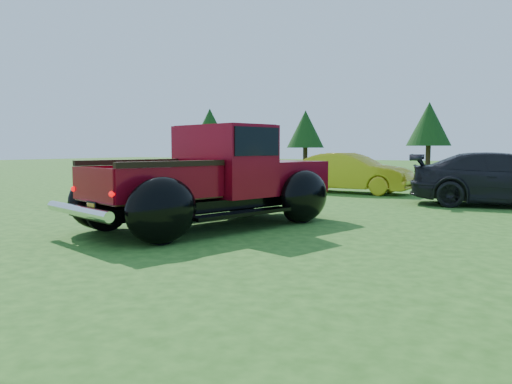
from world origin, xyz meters
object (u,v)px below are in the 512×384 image
Objects in this scene: tree_mid_left at (429,124)px; show_car_yellow at (350,173)px; tree_far_west at (210,127)px; pickup_truck at (224,178)px; tree_west at (305,129)px; show_car_grey at (507,179)px; show_car_red at (179,174)px.

tree_mid_left is 1.13× the size of show_car_yellow.
tree_far_west is 0.86× the size of pickup_truck.
tree_west is 25.98m from show_car_grey.
tree_west reaches higher than show_car_yellow.
pickup_truck is at bearing -178.03° from show_car_yellow.
show_car_grey is at bearing -73.29° from tree_mid_left.
tree_west is at bearing -5.71° from tree_far_west.
tree_west is 21.72m from show_car_red.
tree_mid_left reaches higher than show_car_yellow.
show_car_yellow is (10.50, -18.67, -2.38)m from tree_west.
show_car_red is 0.71× the size of show_car_grey.
pickup_truck is at bearing -53.70° from tree_far_west.
show_car_yellow is at bearing -43.82° from tree_far_west.
tree_west is at bearing 127.36° from pickup_truck.
tree_far_west is 33.68m from show_car_grey.
show_car_yellow is 5.58m from show_car_grey.
show_car_yellow is at bearing -60.65° from tree_west.
tree_west is 0.76× the size of pickup_truck.
tree_west is at bearing 27.84° from show_car_grey.
tree_far_west is 1.00× the size of show_car_grey.
show_car_yellow is at bearing -85.85° from tree_mid_left.
pickup_truck is 8.62m from show_car_yellow.
tree_mid_left is at bearing 12.53° from tree_west.
show_car_yellow is (6.04, 2.44, 0.10)m from show_car_red.
show_car_grey is (5.26, -1.85, 0.03)m from show_car_yellow.
pickup_truck is (1.78, -29.28, -2.38)m from tree_mid_left.
tree_west is at bearing 29.46° from show_car_yellow.
tree_west is (10.00, -1.00, -0.41)m from tree_far_west.
show_car_red is 11.32m from show_car_grey.
show_car_red is at bearing 83.34° from show_car_grey.
show_car_grey is at bearing 69.46° from pickup_truck.
pickup_truck is (20.78, -28.28, -2.51)m from tree_far_west.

